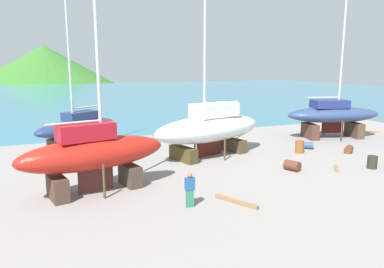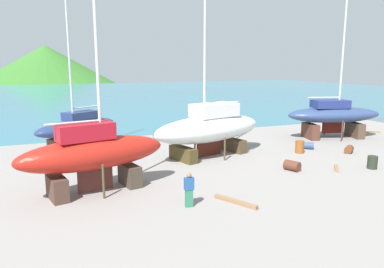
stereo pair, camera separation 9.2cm
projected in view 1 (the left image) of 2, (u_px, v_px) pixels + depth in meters
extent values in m
plane|color=gray|center=(249.00, 160.00, 24.83)|extent=(44.39, 44.39, 0.00)
cube|color=teal|center=(106.00, 95.00, 78.39)|extent=(160.40, 95.66, 0.01)
cone|color=#356E28|center=(45.00, 78.00, 176.02)|extent=(110.02, 110.02, 30.68)
cube|color=#42372B|center=(130.00, 175.00, 19.55)|extent=(1.03, 1.73, 1.12)
cube|color=#493228|center=(58.00, 188.00, 17.45)|extent=(1.03, 1.73, 1.12)
cylinder|color=#55371F|center=(88.00, 171.00, 19.35)|extent=(0.12, 0.12, 1.69)
cylinder|color=#454128|center=(104.00, 182.00, 17.54)|extent=(0.12, 0.12, 1.69)
ellipsoid|color=#B41F15|center=(95.00, 153.00, 18.22)|extent=(7.81, 3.59, 1.63)
cube|color=#4B221E|center=(96.00, 180.00, 18.49)|extent=(1.79, 0.47, 1.14)
cube|color=#AE1422|center=(86.00, 132.00, 17.80)|extent=(2.92, 1.77, 0.82)
cylinder|color=silver|center=(97.00, 53.00, 17.51)|extent=(0.16, 0.16, 8.37)
cylinder|color=#B8BEC0|center=(74.00, 123.00, 17.39)|extent=(2.61, 0.68, 0.11)
cube|color=#4F3A2C|center=(354.00, 130.00, 32.51)|extent=(1.23, 2.32, 1.31)
cube|color=#553125|center=(310.00, 131.00, 31.96)|extent=(1.23, 2.32, 1.31)
cylinder|color=#513A27|center=(324.00, 125.00, 33.67)|extent=(0.12, 0.12, 1.78)
cylinder|color=#512E2B|center=(342.00, 131.00, 30.71)|extent=(0.12, 0.12, 1.78)
ellipsoid|color=navy|center=(333.00, 115.00, 31.97)|extent=(8.76, 4.75, 1.36)
cube|color=#49120C|center=(332.00, 128.00, 32.19)|extent=(1.96, 0.58, 0.95)
cube|color=navy|center=(330.00, 104.00, 31.74)|extent=(3.32, 2.35, 0.68)
cylinder|color=silver|center=(344.00, 37.00, 30.79)|extent=(0.17, 0.17, 11.92)
cylinder|color=silver|center=(323.00, 97.00, 31.55)|extent=(2.85, 0.84, 0.12)
cube|color=#473A1D|center=(183.00, 154.00, 24.49)|extent=(1.32, 2.44, 0.95)
cube|color=#4E3B26|center=(232.00, 145.00, 27.29)|extent=(1.32, 2.44, 0.95)
cylinder|color=brown|center=(225.00, 149.00, 24.59)|extent=(0.12, 0.12, 1.59)
cylinder|color=#493D22|center=(195.00, 141.00, 27.07)|extent=(0.12, 0.12, 1.59)
ellipsoid|color=silver|center=(209.00, 129.00, 25.61)|extent=(9.61, 5.36, 1.83)
cube|color=#511C12|center=(209.00, 150.00, 25.90)|extent=(2.13, 0.69, 1.28)
cube|color=silver|center=(214.00, 110.00, 25.65)|extent=(3.66, 2.60, 0.91)
cylinder|color=silver|center=(205.00, 27.00, 24.04)|extent=(0.17, 0.17, 12.07)
cylinder|color=silver|center=(222.00, 103.00, 25.99)|extent=(3.11, 1.01, 0.12)
cube|color=brown|center=(58.00, 147.00, 26.55)|extent=(1.60, 1.93, 1.00)
cube|color=#473129|center=(96.00, 139.00, 29.42)|extent=(1.60, 1.93, 1.00)
cylinder|color=brown|center=(89.00, 142.00, 27.24)|extent=(0.12, 0.12, 1.44)
cylinder|color=#4B3C24|center=(67.00, 138.00, 28.65)|extent=(0.12, 0.12, 1.44)
ellipsoid|color=navy|center=(77.00, 127.00, 27.77)|extent=(7.21, 5.82, 1.23)
cube|color=#471A15|center=(78.00, 141.00, 27.96)|extent=(1.47, 1.00, 0.86)
cube|color=navy|center=(80.00, 116.00, 27.89)|extent=(2.90, 2.56, 0.62)
cylinder|color=silver|center=(69.00, 53.00, 26.44)|extent=(0.16, 0.16, 9.94)
cylinder|color=silver|center=(86.00, 107.00, 28.21)|extent=(2.14, 1.45, 0.11)
cube|color=#2E7153|center=(190.00, 198.00, 16.60)|extent=(0.36, 0.24, 0.83)
cube|color=#214D89|center=(190.00, 184.00, 16.47)|extent=(0.47, 0.30, 0.56)
sphere|color=#8E6344|center=(190.00, 175.00, 16.39)|extent=(0.22, 0.22, 0.22)
cylinder|color=brown|center=(299.00, 147.00, 26.73)|extent=(0.74, 0.74, 0.92)
cylinder|color=#272D22|center=(372.00, 162.00, 22.75)|extent=(0.65, 0.65, 0.80)
cylinder|color=brown|center=(292.00, 166.00, 22.32)|extent=(0.93, 1.08, 0.62)
cylinder|color=brown|center=(349.00, 149.00, 26.80)|extent=(0.99, 0.92, 0.54)
cylinder|color=#394F73|center=(130.00, 153.00, 24.87)|extent=(0.87, 0.87, 0.91)
cylinder|color=#334B6E|center=(308.00, 146.00, 28.02)|extent=(1.00, 0.94, 0.52)
cube|color=brown|center=(39.00, 169.00, 22.47)|extent=(0.84, 1.55, 0.17)
cube|color=olive|center=(336.00, 168.00, 22.59)|extent=(1.05, 1.16, 0.15)
cube|color=#8B6848|center=(236.00, 202.00, 17.05)|extent=(1.22, 2.16, 0.19)
cube|color=olive|center=(363.00, 131.00, 35.09)|extent=(2.19, 2.00, 0.13)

